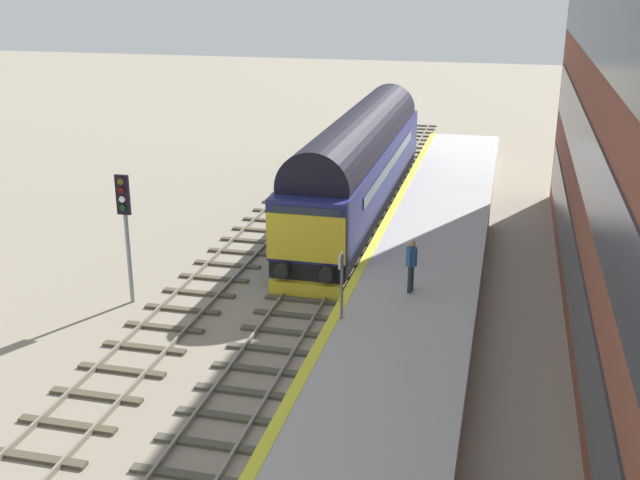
% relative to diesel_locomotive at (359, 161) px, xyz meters
% --- Properties ---
extents(ground_plane, '(140.00, 140.00, 0.00)m').
position_rel_diesel_locomotive_xyz_m(ground_plane, '(-0.00, -7.71, -2.48)').
color(ground_plane, gray).
rests_on(ground_plane, ground).
extents(track_main, '(2.50, 60.00, 0.15)m').
position_rel_diesel_locomotive_xyz_m(track_main, '(-0.00, -7.71, -2.43)').
color(track_main, gray).
rests_on(track_main, ground).
extents(track_adjacent_west, '(2.50, 60.00, 0.15)m').
position_rel_diesel_locomotive_xyz_m(track_adjacent_west, '(-3.50, -7.71, -2.43)').
color(track_adjacent_west, gray).
rests_on(track_adjacent_west, ground).
extents(station_platform, '(4.00, 44.00, 1.01)m').
position_rel_diesel_locomotive_xyz_m(station_platform, '(3.60, -7.71, -1.98)').
color(station_platform, '#B0AEAC').
rests_on(station_platform, ground).
extents(diesel_locomotive, '(2.74, 18.52, 4.68)m').
position_rel_diesel_locomotive_xyz_m(diesel_locomotive, '(0.00, 0.00, 0.00)').
color(diesel_locomotive, black).
rests_on(diesel_locomotive, ground).
extents(signal_post_mid, '(0.44, 0.22, 4.27)m').
position_rel_diesel_locomotive_xyz_m(signal_post_mid, '(-5.37, -10.86, 0.31)').
color(signal_post_mid, gray).
rests_on(signal_post_mid, ground).
extents(platform_number_sign, '(0.10, 0.44, 1.89)m').
position_rel_diesel_locomotive_xyz_m(platform_number_sign, '(1.95, -12.57, -0.22)').
color(platform_number_sign, slate).
rests_on(platform_number_sign, station_platform).
extents(waiting_passenger, '(0.39, 0.50, 1.64)m').
position_rel_diesel_locomotive_xyz_m(waiting_passenger, '(3.58, -10.21, -0.49)').
color(waiting_passenger, '#243639').
rests_on(waiting_passenger, station_platform).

